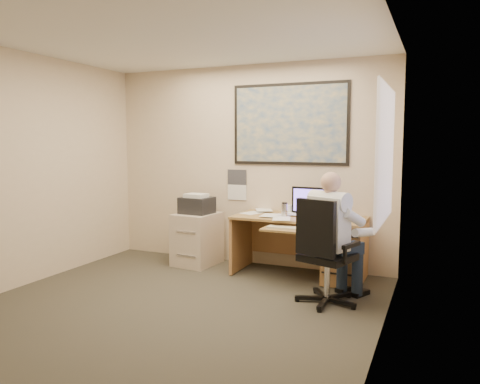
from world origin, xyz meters
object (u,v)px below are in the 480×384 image
at_px(desk, 326,243).
at_px(filing_cabinet, 197,234).
at_px(office_chair, 328,274).
at_px(person, 329,238).

xyz_separation_m(desk, filing_cabinet, (-1.77, -0.01, -0.02)).
xyz_separation_m(desk, office_chair, (0.23, -0.91, -0.12)).
height_order(desk, person, person).
distance_m(desk, person, 0.89).
bearing_deg(desk, filing_cabinet, -179.57).
bearing_deg(office_chair, filing_cabinet, 174.63).
bearing_deg(person, office_chair, -52.52).
bearing_deg(office_chair, desk, 122.76).
distance_m(desk, filing_cabinet, 1.77).
bearing_deg(office_chair, person, 120.56).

